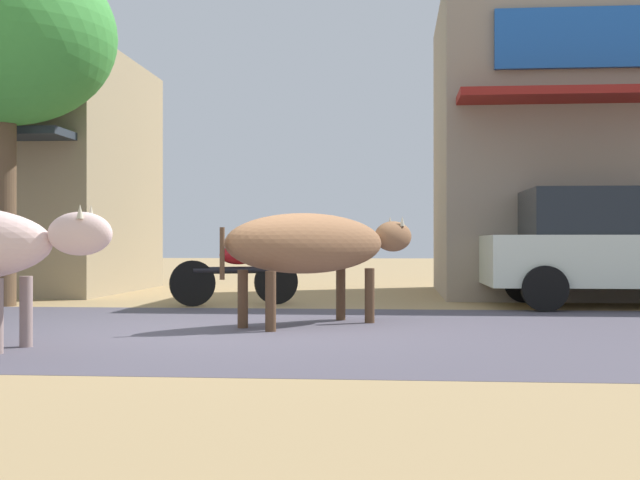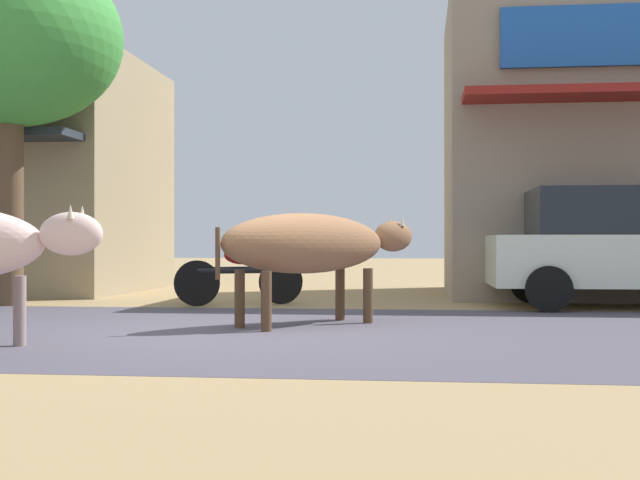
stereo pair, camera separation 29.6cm
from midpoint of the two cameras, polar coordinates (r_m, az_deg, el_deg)
The scene contains 6 objects.
ground at distance 8.76m, azimuth -6.54°, elevation -6.06°, with size 80.00×80.00×0.00m, color #A48659.
asphalt_road at distance 8.76m, azimuth -6.54°, elevation -6.05°, with size 72.00×5.92×0.00m, color #4E4955.
roadside_tree at distance 13.30m, azimuth -21.01°, elevation 12.50°, with size 3.20×3.20×5.13m.
parked_hatchback_car at distance 12.54m, azimuth 18.54°, elevation -0.43°, with size 3.81×1.95×1.64m.
parked_motorcycle at distance 12.34m, azimuth -6.25°, elevation -2.13°, with size 1.73×0.88×1.07m.
cow_far_dark at distance 9.31m, azimuth -1.37°, elevation -0.30°, with size 2.20×2.27×1.22m.
Camera 1 is at (1.60, -8.56, 0.90)m, focal length 48.04 mm.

